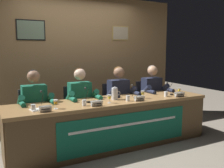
% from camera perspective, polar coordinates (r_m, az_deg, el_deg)
% --- Properties ---
extents(ground_plane, '(12.00, 12.00, 0.00)m').
position_cam_1_polar(ground_plane, '(4.12, 0.00, -13.69)').
color(ground_plane, gray).
extents(wall_back_panelled, '(4.42, 0.14, 2.60)m').
position_cam_1_polar(wall_back_panelled, '(5.17, -7.58, 5.46)').
color(wall_back_panelled, '#937047').
rests_on(wall_back_panelled, ground_plane).
extents(conference_table, '(3.22, 0.78, 0.73)m').
position_cam_1_polar(conference_table, '(3.87, 0.79, -7.30)').
color(conference_table, olive).
rests_on(conference_table, ground_plane).
extents(chair_far_left, '(0.44, 0.45, 0.89)m').
position_cam_1_polar(chair_far_left, '(4.17, -17.42, -7.58)').
color(chair_far_left, black).
rests_on(chair_far_left, ground_plane).
extents(panelist_far_left, '(0.51, 0.48, 1.22)m').
position_cam_1_polar(panelist_far_left, '(3.91, -17.06, -4.40)').
color(panelist_far_left, black).
rests_on(panelist_far_left, ground_plane).
extents(nameplate_far_left, '(0.15, 0.06, 0.08)m').
position_cam_1_polar(nameplate_far_left, '(3.26, -14.97, -5.50)').
color(nameplate_far_left, white).
rests_on(nameplate_far_left, conference_table).
extents(juice_glass_far_left, '(0.06, 0.06, 0.12)m').
position_cam_1_polar(juice_glass_far_left, '(3.39, -12.75, -4.14)').
color(juice_glass_far_left, white).
rests_on(juice_glass_far_left, conference_table).
extents(water_cup_far_left, '(0.06, 0.06, 0.08)m').
position_cam_1_polar(water_cup_far_left, '(3.36, -17.51, -5.24)').
color(water_cup_far_left, silver).
rests_on(water_cup_far_left, conference_table).
extents(microphone_far_left, '(0.06, 0.17, 0.22)m').
position_cam_1_polar(microphone_far_left, '(3.56, -15.50, -3.86)').
color(microphone_far_left, black).
rests_on(microphone_far_left, conference_table).
extents(chair_center_left, '(0.44, 0.45, 0.89)m').
position_cam_1_polar(chair_center_left, '(4.35, -7.84, -6.65)').
color(chair_center_left, black).
rests_on(chair_center_left, ground_plane).
extents(panelist_center_left, '(0.51, 0.48, 1.22)m').
position_cam_1_polar(panelist_center_left, '(4.10, -6.96, -3.55)').
color(panelist_center_left, black).
rests_on(panelist_center_left, ground_plane).
extents(nameplate_center_left, '(0.16, 0.06, 0.08)m').
position_cam_1_polar(nameplate_center_left, '(3.48, -3.51, -4.43)').
color(nameplate_center_left, white).
rests_on(nameplate_center_left, conference_table).
extents(juice_glass_center_left, '(0.06, 0.06, 0.12)m').
position_cam_1_polar(juice_glass_center_left, '(3.66, -0.62, -3.05)').
color(juice_glass_center_left, white).
rests_on(juice_glass_center_left, conference_table).
extents(water_cup_center_left, '(0.06, 0.06, 0.08)m').
position_cam_1_polar(water_cup_center_left, '(3.51, -6.35, -4.37)').
color(water_cup_center_left, silver).
rests_on(water_cup_center_left, conference_table).
extents(microphone_center_left, '(0.06, 0.17, 0.22)m').
position_cam_1_polar(microphone_center_left, '(3.74, -5.62, -3.04)').
color(microphone_center_left, black).
rests_on(microphone_center_left, conference_table).
extents(chair_center_right, '(0.44, 0.45, 0.89)m').
position_cam_1_polar(chair_center_right, '(4.64, 0.73, -5.65)').
color(chair_center_right, black).
rests_on(chair_center_right, ground_plane).
extents(panelist_center_right, '(0.51, 0.48, 1.22)m').
position_cam_1_polar(panelist_center_right, '(4.41, 1.97, -2.70)').
color(panelist_center_right, black).
rests_on(panelist_center_right, ground_plane).
extents(nameplate_center_right, '(0.17, 0.06, 0.08)m').
position_cam_1_polar(nameplate_center_right, '(3.84, 6.30, -3.29)').
color(nameplate_center_right, white).
rests_on(nameplate_center_right, conference_table).
extents(juice_glass_center_right, '(0.06, 0.06, 0.12)m').
position_cam_1_polar(juice_glass_center_right, '(4.03, 7.04, -2.10)').
color(juice_glass_center_right, white).
rests_on(juice_glass_center_right, conference_table).
extents(water_cup_center_right, '(0.06, 0.06, 0.08)m').
position_cam_1_polar(water_cup_center_right, '(3.82, 3.65, -3.34)').
color(water_cup_center_right, silver).
rests_on(water_cup_center_right, conference_table).
extents(microphone_center_right, '(0.06, 0.17, 0.22)m').
position_cam_1_polar(microphone_center_right, '(4.05, 5.24, -2.20)').
color(microphone_center_right, black).
rests_on(microphone_center_right, conference_table).
extents(chair_far_right, '(0.44, 0.45, 0.89)m').
position_cam_1_polar(chair_far_right, '(5.02, 8.12, -4.69)').
color(chair_far_right, black).
rests_on(chair_far_right, ground_plane).
extents(panelist_far_right, '(0.51, 0.48, 1.22)m').
position_cam_1_polar(panelist_far_right, '(4.81, 9.57, -1.92)').
color(panelist_far_right, black).
rests_on(panelist_far_right, ground_plane).
extents(nameplate_far_right, '(0.19, 0.06, 0.08)m').
position_cam_1_polar(nameplate_far_right, '(4.30, 15.16, -2.31)').
color(nameplate_far_right, white).
rests_on(nameplate_far_right, conference_table).
extents(juice_glass_far_right, '(0.06, 0.06, 0.12)m').
position_cam_1_polar(juice_glass_far_right, '(4.47, 15.08, -1.34)').
color(juice_glass_far_right, white).
rests_on(juice_glass_far_right, conference_table).
extents(water_cup_far_right, '(0.06, 0.06, 0.08)m').
position_cam_1_polar(water_cup_far_right, '(4.28, 12.22, -2.29)').
color(water_cup_far_right, silver).
rests_on(water_cup_far_right, conference_table).
extents(microphone_far_right, '(0.06, 0.17, 0.22)m').
position_cam_1_polar(microphone_far_right, '(4.47, 13.14, -1.42)').
color(microphone_far_right, black).
rests_on(microphone_far_right, conference_table).
extents(water_pitcher_central, '(0.15, 0.10, 0.21)m').
position_cam_1_polar(water_pitcher_central, '(3.91, 0.64, -2.23)').
color(water_pitcher_central, silver).
rests_on(water_pitcher_central, conference_table).
extents(document_stack_far_left, '(0.23, 0.19, 0.01)m').
position_cam_1_polar(document_stack_far_left, '(3.40, -16.37, -5.59)').
color(document_stack_far_left, white).
rests_on(document_stack_far_left, conference_table).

